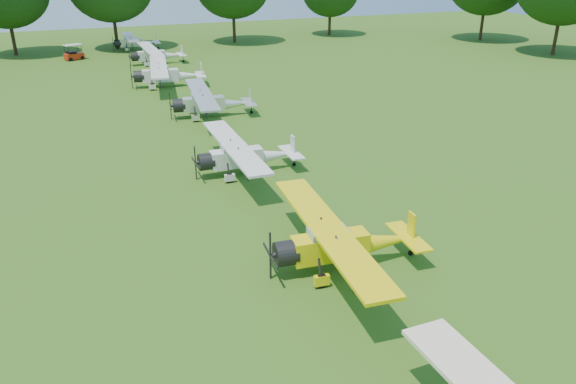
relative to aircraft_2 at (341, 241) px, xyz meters
name	(u,v)px	position (x,y,z in m)	size (l,w,h in m)	color
ground	(279,219)	(-0.83, 5.37, -1.27)	(160.00, 160.00, 0.00)	#2C5715
tree_belt	(347,55)	(2.75, 5.53, 6.76)	(137.36, 130.27, 14.52)	black
aircraft_2	(341,241)	(0.00, 0.00, 0.00)	(6.91, 11.02, 2.17)	yellow
aircraft_3	(244,154)	(-0.54, 12.11, -0.05)	(6.60, 10.48, 2.07)	silver
aircraft_4	(210,101)	(0.59, 25.07, 0.01)	(6.97, 11.08, 2.18)	white
aircraft_5	(166,73)	(-0.79, 37.08, 0.07)	(7.33, 11.62, 2.28)	silver
aircraft_6	(155,54)	(0.17, 49.27, -0.06)	(6.57, 10.44, 2.06)	silver
aircraft_7	(135,41)	(-0.81, 60.28, -0.13)	(6.18, 9.80, 1.94)	white
golf_cart	(74,55)	(-8.79, 55.67, -0.65)	(2.47, 2.01, 1.84)	red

